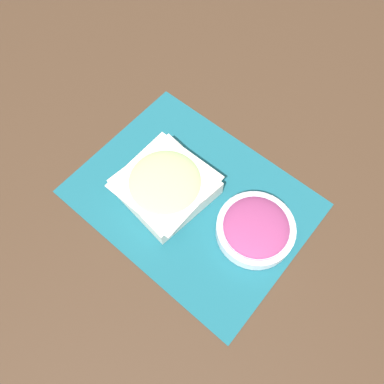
{
  "coord_description": "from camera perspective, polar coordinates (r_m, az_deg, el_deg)",
  "views": [
    {
      "loc": [
        0.25,
        -0.3,
        0.82
      ],
      "look_at": [
        0.0,
        0.0,
        0.03
      ],
      "focal_mm": 35.0,
      "sensor_mm": 36.0,
      "label": 1
    }
  ],
  "objects": [
    {
      "name": "ground_plane",
      "position": [
        0.91,
        0.0,
        -0.95
      ],
      "size": [
        3.0,
        3.0,
        0.0
      ],
      "primitive_type": "plane",
      "color": "#422D1E"
    },
    {
      "name": "placemat",
      "position": [
        0.91,
        0.0,
        -0.9
      ],
      "size": [
        0.54,
        0.41,
        0.0
      ],
      "color": "#195B6B",
      "rests_on": "ground_plane"
    },
    {
      "name": "cucumber_bowl",
      "position": [
        0.89,
        -4.07,
        1.1
      ],
      "size": [
        0.21,
        0.21,
        0.07
      ],
      "color": "silver",
      "rests_on": "placemat"
    },
    {
      "name": "onion_bowl",
      "position": [
        0.86,
        9.69,
        -5.45
      ],
      "size": [
        0.18,
        0.18,
        0.05
      ],
      "color": "silver",
      "rests_on": "placemat"
    }
  ]
}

